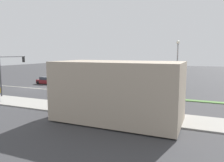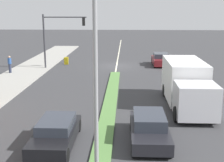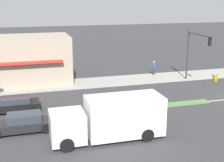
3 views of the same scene
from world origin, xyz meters
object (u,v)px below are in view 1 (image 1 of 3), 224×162
(delivery_truck, at_px, (121,80))
(sedan_dark, at_px, (151,90))
(sedan_maroon, at_px, (47,81))
(traffic_signal_main, at_px, (9,68))
(street_lamp, at_px, (177,62))
(suv_black, at_px, (148,96))

(delivery_truck, bearing_deg, sedan_dark, 64.09)
(sedan_maroon, bearing_deg, traffic_signal_main, 13.37)
(street_lamp, bearing_deg, suv_black, -54.42)
(street_lamp, distance_m, delivery_truck, 11.25)
(delivery_truck, distance_m, suv_black, 9.70)
(sedan_maroon, bearing_deg, sedan_dark, 82.37)
(traffic_signal_main, bearing_deg, sedan_dark, 114.52)
(sedan_maroon, xyz_separation_m, suv_black, (7.20, 21.58, -0.06))
(street_lamp, xyz_separation_m, suv_black, (2.20, -3.07, -4.19))
(sedan_maroon, bearing_deg, delivery_truck, 90.00)
(suv_black, bearing_deg, sedan_dark, -171.18)
(traffic_signal_main, xyz_separation_m, street_lamp, (-6.12, 22.01, 0.88))
(sedan_dark, bearing_deg, delivery_truck, -115.91)
(sedan_maroon, bearing_deg, suv_black, 71.55)
(traffic_signal_main, relative_size, delivery_truck, 0.75)
(sedan_dark, xyz_separation_m, suv_black, (4.40, 0.68, -0.04))
(suv_black, bearing_deg, street_lamp, 125.58)
(street_lamp, distance_m, sedan_maroon, 25.49)
(delivery_truck, bearing_deg, traffic_signal_main, -48.30)
(street_lamp, height_order, delivery_truck, street_lamp)
(traffic_signal_main, bearing_deg, sedan_maroon, -166.63)
(sedan_maroon, relative_size, suv_black, 0.96)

